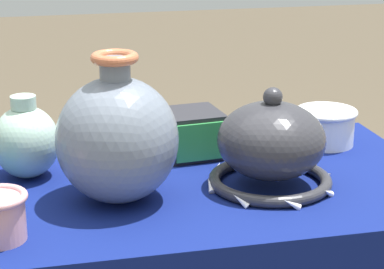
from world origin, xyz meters
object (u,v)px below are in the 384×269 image
Objects in this scene: vase_dome_bell at (271,147)px; mosaic_tile_box at (192,133)px; vase_tall_bulbous at (117,138)px; cup_wide_porcelain at (326,125)px; jar_round_celadon at (26,141)px.

vase_dome_bell is 1.81× the size of mosaic_tile_box.
vase_tall_bulbous reaches higher than vase_dome_bell.
vase_dome_bell is 0.28m from cup_wide_porcelain.
cup_wide_porcelain is (0.20, 0.20, -0.03)m from vase_dome_bell.
jar_round_celadon is at bearing -177.50° from mosaic_tile_box.
cup_wide_porcelain is at bearing 4.64° from jar_round_celadon.
vase_dome_bell reaches higher than mosaic_tile_box.
mosaic_tile_box is 1.00× the size of cup_wide_porcelain.
vase_tall_bulbous is 0.22m from jar_round_celadon.
vase_tall_bulbous is at bearing -156.93° from cup_wide_porcelain.
mosaic_tile_box is 0.83× the size of jar_round_celadon.
vase_dome_bell is at bearing 0.17° from vase_tall_bulbous.
jar_round_celadon reaches higher than mosaic_tile_box.
vase_dome_bell is 0.46m from jar_round_celadon.
vase_dome_bell is 1.51× the size of jar_round_celadon.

